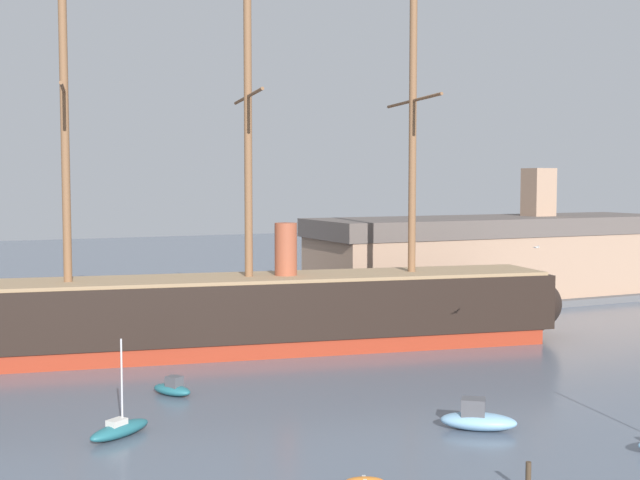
% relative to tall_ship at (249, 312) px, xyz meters
% --- Properties ---
extents(tall_ship, '(66.66, 18.57, 32.26)m').
position_rel_tall_ship_xyz_m(tall_ship, '(0.00, 0.00, 0.00)').
color(tall_ship, maroon).
rests_on(tall_ship, ground).
extents(motorboat_near_centre, '(4.81, 4.32, 1.93)m').
position_rel_tall_ship_xyz_m(motorboat_near_centre, '(4.33, -28.26, -2.84)').
color(motorboat_near_centre, '#7FB2D6').
rests_on(motorboat_near_centre, ground).
extents(sailboat_mid_left, '(4.49, 3.55, 5.83)m').
position_rel_tall_ship_xyz_m(sailboat_mid_left, '(-15.67, -20.51, -3.02)').
color(sailboat_mid_left, '#236670').
rests_on(sailboat_mid_left, ground).
extents(motorboat_alongside_bow, '(2.86, 3.54, 1.38)m').
position_rel_tall_ship_xyz_m(motorboat_alongside_bow, '(-10.29, -12.33, -3.03)').
color(motorboat_alongside_bow, '#236670').
rests_on(motorboat_alongside_bow, ground).
extents(dinghy_alongside_stern, '(2.62, 1.16, 0.62)m').
position_rel_tall_ship_xyz_m(dinghy_alongside_stern, '(24.60, -6.97, -3.20)').
color(dinghy_alongside_stern, orange).
rests_on(dinghy_alongside_stern, ground).
extents(dinghy_far_right, '(3.10, 2.46, 0.67)m').
position_rel_tall_ship_xyz_m(dinghy_far_right, '(31.12, 8.18, -3.17)').
color(dinghy_far_right, silver).
rests_on(dinghy_far_right, ground).
extents(sailboat_distant_centre, '(3.72, 1.65, 4.68)m').
position_rel_tall_ship_xyz_m(sailboat_distant_centre, '(3.12, 18.05, -3.12)').
color(sailboat_distant_centre, gold).
rests_on(sailboat_distant_centre, ground).
extents(mooring_piling_nearest, '(0.27, 0.27, 1.59)m').
position_rel_tall_ship_xyz_m(mooring_piling_nearest, '(0.36, -37.94, -2.72)').
color(mooring_piling_nearest, '#423323').
rests_on(mooring_piling_nearest, ground).
extents(dockside_warehouse_right, '(51.94, 16.22, 16.68)m').
position_rel_tall_ship_xyz_m(dockside_warehouse_right, '(38.80, 16.12, 1.77)').
color(dockside_warehouse_right, '#565659').
rests_on(dockside_warehouse_right, ground).
extents(seagull_in_flight, '(1.10, 0.85, 0.14)m').
position_rel_tall_ship_xyz_m(seagull_in_flight, '(14.51, -21.04, 6.77)').
color(seagull_in_flight, silver).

